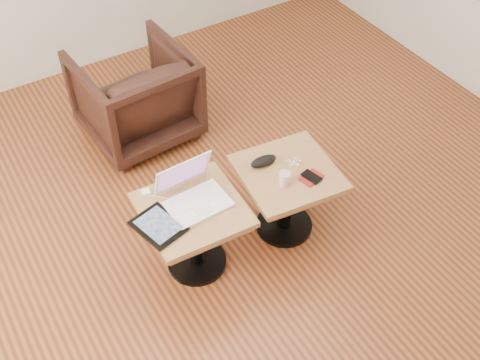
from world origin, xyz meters
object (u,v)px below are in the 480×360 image
side_table_left (194,222)px  armchair (135,96)px  side_table_right (287,186)px  laptop (193,194)px  striped_cup (285,179)px

side_table_left → armchair: (0.20, 1.19, -0.03)m
side_table_right → armchair: bearing=113.1°
side_table_right → side_table_left: bearing=-177.0°
side_table_right → laptop: 0.57m
side_table_left → laptop: bearing=58.9°
laptop → armchair: 1.17m
side_table_right → striped_cup: (-0.07, -0.07, 0.16)m
side_table_right → armchair: (-0.36, 1.22, -0.03)m
side_table_left → armchair: bearing=83.1°
armchair → side_table_left: bearing=76.3°
side_table_right → striped_cup: size_ratio=6.99×
laptop → striped_cup: 0.49m
laptop → striped_cup: laptop is taller
side_table_right → laptop: (-0.54, 0.08, 0.16)m
side_table_left → side_table_right: (0.57, -0.04, 0.00)m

